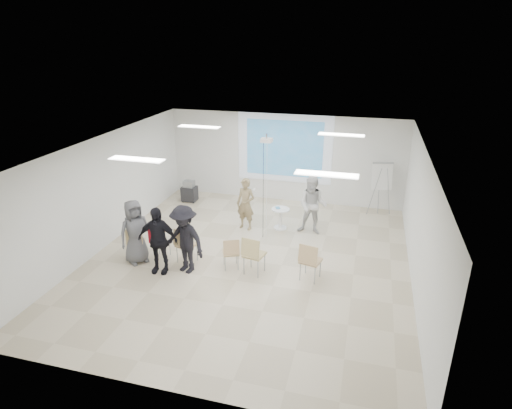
% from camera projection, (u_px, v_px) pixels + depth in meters
% --- Properties ---
extents(floor, '(8.00, 9.00, 0.10)m').
position_uv_depth(floor, '(248.00, 262.00, 11.04)').
color(floor, beige).
rests_on(floor, ground).
extents(ceiling, '(8.00, 9.00, 0.10)m').
position_uv_depth(ceiling, '(247.00, 145.00, 9.88)').
color(ceiling, white).
rests_on(ceiling, wall_back).
extents(wall_back, '(8.00, 0.10, 3.00)m').
position_uv_depth(wall_back, '(285.00, 158.00, 14.54)').
color(wall_back, silver).
rests_on(wall_back, floor).
extents(wall_left, '(0.10, 9.00, 3.00)m').
position_uv_depth(wall_left, '(102.00, 192.00, 11.43)').
color(wall_left, silver).
rests_on(wall_left, floor).
extents(wall_right, '(0.10, 9.00, 3.00)m').
position_uv_depth(wall_right, '(423.00, 225.00, 9.49)').
color(wall_right, silver).
rests_on(wall_right, floor).
extents(projection_halo, '(3.20, 0.01, 2.30)m').
position_uv_depth(projection_halo, '(284.00, 148.00, 14.35)').
color(projection_halo, silver).
rests_on(projection_halo, wall_back).
extents(projection_image, '(2.60, 0.01, 1.90)m').
position_uv_depth(projection_image, '(284.00, 149.00, 14.34)').
color(projection_image, teal).
rests_on(projection_image, wall_back).
extents(pedestal_table, '(0.71, 0.71, 0.66)m').
position_uv_depth(pedestal_table, '(280.00, 217.00, 12.69)').
color(pedestal_table, white).
rests_on(pedestal_table, floor).
extents(player_left, '(0.72, 0.56, 1.77)m').
position_uv_depth(player_left, '(246.00, 201.00, 12.52)').
color(player_left, '#917E59').
rests_on(player_left, floor).
extents(player_right, '(0.96, 0.78, 1.92)m').
position_uv_depth(player_right, '(313.00, 202.00, 12.20)').
color(player_right, silver).
rests_on(player_right, floor).
extents(controller_left, '(0.07, 0.14, 0.04)m').
position_uv_depth(controller_left, '(254.00, 190.00, 12.59)').
color(controller_left, white).
rests_on(controller_left, player_left).
extents(controller_right, '(0.04, 0.12, 0.04)m').
position_uv_depth(controller_right, '(308.00, 188.00, 12.35)').
color(controller_right, white).
rests_on(controller_right, player_right).
extents(chair_far_left, '(0.55, 0.57, 0.90)m').
position_uv_depth(chair_far_left, '(135.00, 241.00, 10.89)').
color(chair_far_left, tan).
rests_on(chair_far_left, floor).
extents(chair_left_mid, '(0.41, 0.44, 0.80)m').
position_uv_depth(chair_left_mid, '(161.00, 242.00, 10.95)').
color(chair_left_mid, tan).
rests_on(chair_left_mid, floor).
extents(chair_left_inner, '(0.56, 0.59, 0.95)m').
position_uv_depth(chair_left_inner, '(184.00, 243.00, 10.71)').
color(chair_left_inner, tan).
rests_on(chair_left_inner, floor).
extents(chair_center, '(0.53, 0.55, 0.84)m').
position_uv_depth(chair_center, '(231.00, 251.00, 10.46)').
color(chair_center, tan).
rests_on(chair_center, floor).
extents(chair_right_inner, '(0.56, 0.58, 1.00)m').
position_uv_depth(chair_right_inner, '(253.00, 253.00, 10.18)').
color(chair_right_inner, tan).
rests_on(chair_right_inner, floor).
extents(chair_right_far, '(0.55, 0.58, 0.97)m').
position_uv_depth(chair_right_far, '(310.00, 259.00, 9.93)').
color(chair_right_far, tan).
rests_on(chair_right_far, floor).
extents(red_jacket, '(0.42, 0.13, 0.40)m').
position_uv_depth(red_jacket, '(157.00, 236.00, 10.72)').
color(red_jacket, '#B01523').
rests_on(red_jacket, chair_left_mid).
extents(laptop, '(0.41, 0.34, 0.03)m').
position_uv_depth(laptop, '(187.00, 243.00, 10.81)').
color(laptop, black).
rests_on(laptop, chair_left_inner).
extents(audience_left, '(1.18, 0.76, 1.94)m').
position_uv_depth(audience_left, '(157.00, 235.00, 10.18)').
color(audience_left, black).
rests_on(audience_left, floor).
extents(audience_mid, '(1.42, 1.06, 1.96)m').
position_uv_depth(audience_mid, '(184.00, 235.00, 10.18)').
color(audience_mid, black).
rests_on(audience_mid, floor).
extents(audience_outer, '(1.04, 1.09, 1.87)m').
position_uv_depth(audience_outer, '(135.00, 228.00, 10.65)').
color(audience_outer, slate).
rests_on(audience_outer, floor).
extents(flipchart_easel, '(0.74, 0.57, 1.74)m').
position_uv_depth(flipchart_easel, '(382.00, 176.00, 13.37)').
color(flipchart_easel, '#909498').
rests_on(flipchart_easel, floor).
extents(av_cart, '(0.50, 0.41, 0.74)m').
position_uv_depth(av_cart, '(189.00, 192.00, 14.80)').
color(av_cart, black).
rests_on(av_cart, floor).
extents(ceiling_projector, '(0.30, 0.25, 3.00)m').
position_uv_depth(ceiling_projector, '(266.00, 145.00, 11.33)').
color(ceiling_projector, white).
rests_on(ceiling_projector, ceiling).
extents(fluor_panel_nw, '(1.20, 0.30, 0.02)m').
position_uv_depth(fluor_panel_nw, '(199.00, 127.00, 12.18)').
color(fluor_panel_nw, white).
rests_on(fluor_panel_nw, ceiling).
extents(fluor_panel_ne, '(1.20, 0.30, 0.02)m').
position_uv_depth(fluor_panel_ne, '(341.00, 135.00, 11.22)').
color(fluor_panel_ne, white).
rests_on(fluor_panel_ne, ceiling).
extents(fluor_panel_sw, '(1.20, 0.30, 0.02)m').
position_uv_depth(fluor_panel_sw, '(137.00, 159.00, 9.05)').
color(fluor_panel_sw, white).
rests_on(fluor_panel_sw, ceiling).
extents(fluor_panel_se, '(1.20, 0.30, 0.02)m').
position_uv_depth(fluor_panel_se, '(326.00, 174.00, 8.09)').
color(fluor_panel_se, white).
rests_on(fluor_panel_se, ceiling).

